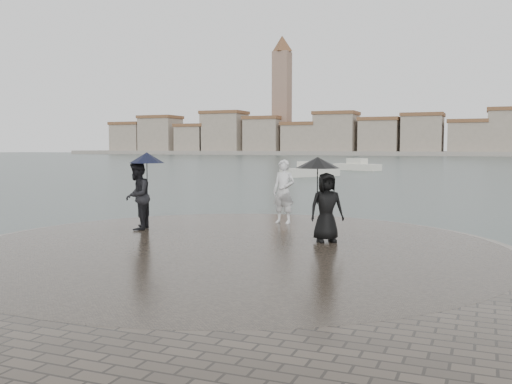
% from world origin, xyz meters
% --- Properties ---
extents(ground, '(400.00, 400.00, 0.00)m').
position_xyz_m(ground, '(0.00, 0.00, 0.00)').
color(ground, '#2B3835').
rests_on(ground, ground).
extents(kerb_ring, '(12.50, 12.50, 0.32)m').
position_xyz_m(kerb_ring, '(0.00, 3.50, 0.16)').
color(kerb_ring, gray).
rests_on(kerb_ring, ground).
extents(quay_tip, '(11.90, 11.90, 0.36)m').
position_xyz_m(quay_tip, '(0.00, 3.50, 0.18)').
color(quay_tip, '#2D261E').
rests_on(quay_tip, ground).
extents(statue, '(0.72, 0.52, 1.82)m').
position_xyz_m(statue, '(-0.18, 7.36, 1.27)').
color(statue, silver).
rests_on(statue, quay_tip).
extents(visitor_left, '(1.19, 1.10, 2.04)m').
position_xyz_m(visitor_left, '(-3.27, 4.69, 1.45)').
color(visitor_left, black).
rests_on(visitor_left, quay_tip).
extents(visitor_right, '(1.23, 1.04, 1.95)m').
position_xyz_m(visitor_right, '(1.72, 4.72, 1.47)').
color(visitor_right, black).
rests_on(visitor_right, quay_tip).
extents(far_skyline, '(260.00, 20.00, 37.00)m').
position_xyz_m(far_skyline, '(-6.29, 160.71, 5.61)').
color(far_skyline, gray).
rests_on(far_skyline, ground).
extents(boats, '(40.48, 19.02, 1.50)m').
position_xyz_m(boats, '(3.43, 44.84, 0.38)').
color(boats, silver).
rests_on(boats, ground).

